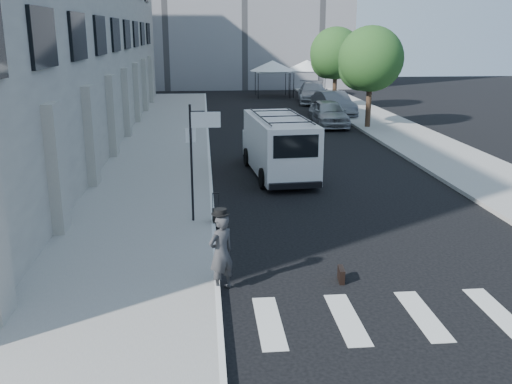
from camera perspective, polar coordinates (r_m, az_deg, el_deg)
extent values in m
plane|color=black|center=(14.61, 3.89, -7.08)|extent=(120.00, 120.00, 0.00)
cube|color=gray|center=(29.88, -9.13, 4.78)|extent=(4.50, 48.00, 0.15)
cube|color=gray|center=(35.56, 13.24, 6.30)|extent=(4.00, 56.00, 0.15)
cube|color=gray|center=(32.63, -22.66, 15.19)|extent=(10.00, 44.00, 12.00)
cylinder|color=black|center=(16.91, -6.46, 2.81)|extent=(0.07, 0.07, 3.50)
cube|color=white|center=(16.76, -6.55, 5.66)|extent=(0.30, 0.03, 0.42)
cube|color=white|center=(16.66, -5.04, 7.21)|extent=(0.85, 0.06, 0.45)
cylinder|color=black|center=(34.96, 11.18, 8.46)|extent=(0.32, 0.32, 2.80)
sphere|color=#143F1C|center=(34.73, 11.42, 12.93)|extent=(3.80, 3.80, 3.80)
sphere|color=#143F1C|center=(35.23, 10.45, 12.09)|extent=(2.66, 2.66, 2.66)
cylinder|color=black|center=(43.62, 7.86, 10.01)|extent=(0.32, 0.32, 2.80)
sphere|color=#143F1C|center=(43.43, 8.00, 13.59)|extent=(3.80, 3.80, 3.80)
sphere|color=#143F1C|center=(43.95, 7.27, 12.90)|extent=(2.66, 2.66, 2.66)
cylinder|color=black|center=(50.32, 0.22, 10.56)|extent=(0.06, 0.06, 2.20)
cylinder|color=black|center=(50.67, 3.43, 10.56)|extent=(0.06, 0.06, 2.20)
cylinder|color=black|center=(53.10, -0.07, 10.83)|extent=(0.06, 0.06, 2.20)
cylinder|color=black|center=(53.43, 2.97, 10.84)|extent=(0.06, 0.06, 2.20)
cube|color=white|center=(51.77, 1.65, 11.97)|extent=(3.00, 3.00, 0.12)
cone|color=white|center=(51.74, 1.65, 12.52)|extent=(4.00, 4.00, 0.90)
cylinder|color=black|center=(51.22, 3.80, 10.61)|extent=(0.06, 0.06, 2.20)
cylinder|color=black|center=(51.73, 6.91, 10.59)|extent=(0.06, 0.06, 2.20)
cylinder|color=black|center=(53.98, 3.32, 10.88)|extent=(0.06, 0.06, 2.20)
cylinder|color=black|center=(54.46, 6.29, 10.86)|extent=(0.06, 0.06, 2.20)
cube|color=white|center=(52.74, 5.11, 11.99)|extent=(3.00, 3.00, 0.12)
cone|color=white|center=(52.71, 5.13, 12.53)|extent=(4.00, 4.00, 0.90)
imported|color=#343437|center=(12.81, -3.51, -6.07)|extent=(0.79, 0.74, 1.81)
cube|color=black|center=(13.63, 8.51, -8.17)|extent=(0.16, 0.45, 0.34)
cube|color=black|center=(17.16, -3.97, -2.62)|extent=(0.25, 0.38, 0.52)
cylinder|color=black|center=(17.15, -4.35, -0.92)|extent=(0.02, 0.02, 0.50)
cylinder|color=black|center=(17.17, -3.75, -0.89)|extent=(0.02, 0.02, 0.50)
cube|color=black|center=(17.09, -4.07, -0.12)|extent=(0.20, 0.05, 0.03)
cube|color=silver|center=(22.98, 2.36, 4.75)|extent=(2.48, 5.68, 2.15)
cube|color=silver|center=(25.99, 0.94, 4.91)|extent=(2.01, 1.07, 1.13)
cube|color=black|center=(20.27, 4.00, 4.57)|extent=(1.64, 0.21, 0.82)
cylinder|color=black|center=(24.86, -0.81, 3.52)|extent=(0.35, 0.80, 0.78)
cylinder|color=black|center=(25.23, 3.57, 3.67)|extent=(0.35, 0.80, 0.78)
cylinder|color=black|center=(21.22, 0.80, 1.38)|extent=(0.35, 0.80, 0.78)
cylinder|color=black|center=(21.66, 5.88, 1.59)|extent=(0.35, 0.80, 0.78)
imported|color=#96999D|center=(35.75, 7.29, 7.84)|extent=(1.93, 4.78, 1.63)
imported|color=#54575C|center=(40.30, 7.76, 8.73)|extent=(2.36, 5.20, 1.66)
imported|color=#9C9DA3|center=(47.66, 5.72, 9.86)|extent=(3.05, 5.97, 1.66)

